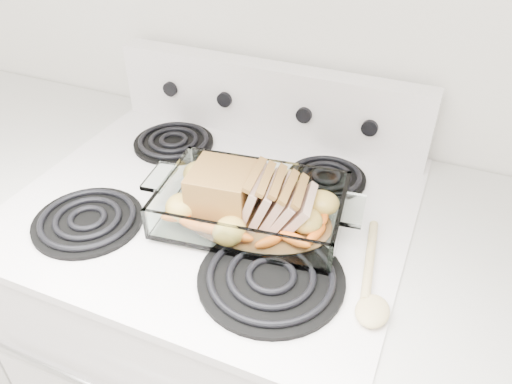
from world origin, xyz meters
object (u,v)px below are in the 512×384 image
at_px(counter_left, 26,270).
at_px(pork_roast, 241,193).
at_px(baking_dish, 252,210).
at_px(electric_range, 223,339).

xyz_separation_m(counter_left, pork_roast, (0.74, -0.03, 0.53)).
bearing_deg(pork_roast, baking_dish, -16.09).
distance_m(electric_range, baking_dish, 0.49).
distance_m(electric_range, pork_roast, 0.52).
xyz_separation_m(electric_range, baking_dish, (0.10, -0.03, 0.48)).
bearing_deg(baking_dish, counter_left, 170.44).
height_order(electric_range, pork_roast, electric_range).
bearing_deg(electric_range, baking_dish, -17.85).
relative_size(counter_left, pork_roast, 3.99).
xyz_separation_m(counter_left, baking_dish, (0.76, -0.03, 0.50)).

